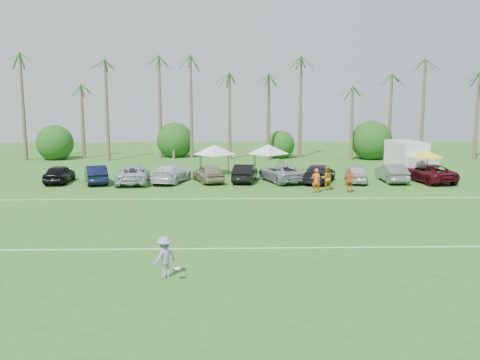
{
  "coord_description": "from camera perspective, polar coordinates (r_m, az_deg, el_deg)",
  "views": [
    {
      "loc": [
        -0.2,
        -21.71,
        6.9
      ],
      "look_at": [
        0.72,
        12.06,
        1.6
      ],
      "focal_mm": 40.0,
      "sensor_mm": 36.0,
      "label": 1
    }
  ],
  "objects": [
    {
      "name": "palm_tree_9",
      "position": [
        62.44,
        15.62,
        9.93
      ],
      "size": [
        2.4,
        2.4,
        9.9
      ],
      "color": "brown",
      "rests_on": "ground"
    },
    {
      "name": "sideline_player_a",
      "position": [
        38.93,
        8.13,
        -0.07
      ],
      "size": [
        0.67,
        0.47,
        1.76
      ],
      "primitive_type": "imported",
      "rotation": [
        0.0,
        0.0,
        3.07
      ],
      "color": "#F55B1B",
      "rests_on": "ground"
    },
    {
      "name": "parked_car_10",
      "position": [
        45.99,
        19.51,
        0.7
      ],
      "size": [
        3.36,
        5.66,
        1.48
      ],
      "primitive_type": "imported",
      "rotation": [
        0.0,
        0.0,
        3.32
      ],
      "color": "#4B0C15",
      "rests_on": "ground"
    },
    {
      "name": "bush_tree_1",
      "position": [
        61.2,
        -7.01,
        4.07
      ],
      "size": [
        4.0,
        4.0,
        4.0
      ],
      "color": "brown",
      "rests_on": "ground"
    },
    {
      "name": "bush_tree_2",
      "position": [
        61.24,
        4.26,
        4.11
      ],
      "size": [
        4.0,
        4.0,
        4.0
      ],
      "color": "brown",
      "rests_on": "ground"
    },
    {
      "name": "canopy_tent_right",
      "position": [
        48.11,
        3.02,
        3.83
      ],
      "size": [
        3.81,
        3.81,
        3.09
      ],
      "color": "black",
      "rests_on": "ground"
    },
    {
      "name": "palm_tree_6",
      "position": [
        59.9,
        2.51,
        11.12
      ],
      "size": [
        2.4,
        2.4,
        10.9
      ],
      "color": "brown",
      "rests_on": "ground"
    },
    {
      "name": "palm_tree_8",
      "position": [
        61.16,
        11.05,
        9.3
      ],
      "size": [
        2.4,
        2.4,
        8.9
      ],
      "color": "brown",
      "rests_on": "ground"
    },
    {
      "name": "parked_car_5",
      "position": [
        43.49,
        0.53,
        0.77
      ],
      "size": [
        2.32,
        4.68,
        1.48
      ],
      "primitive_type": "imported",
      "rotation": [
        0.0,
        0.0,
        2.97
      ],
      "color": "black",
      "rests_on": "ground"
    },
    {
      "name": "palm_tree_10",
      "position": [
        64.1,
        20.0,
        10.46
      ],
      "size": [
        2.4,
        2.4,
        10.9
      ],
      "color": "brown",
      "rests_on": "ground"
    },
    {
      "name": "market_umbrella",
      "position": [
        44.91,
        19.39,
        2.65
      ],
      "size": [
        2.4,
        2.4,
        2.67
      ],
      "color": "black",
      "rests_on": "ground"
    },
    {
      "name": "bush_tree_3",
      "position": [
        63.04,
        13.37,
        4.03
      ],
      "size": [
        4.0,
        4.0,
        4.0
      ],
      "color": "brown",
      "rests_on": "ground"
    },
    {
      "name": "palm_tree_4",
      "position": [
        59.83,
        -5.28,
        9.44
      ],
      "size": [
        2.4,
        2.4,
        8.9
      ],
      "color": "brown",
      "rests_on": "ground"
    },
    {
      "name": "palm_tree_0",
      "position": [
        63.57,
        -21.89,
        8.81
      ],
      "size": [
        2.4,
        2.4,
        8.9
      ],
      "color": "brown",
      "rests_on": "ground"
    },
    {
      "name": "parked_car_7",
      "position": [
        43.63,
        8.42,
        0.7
      ],
      "size": [
        3.65,
        5.48,
        1.48
      ],
      "primitive_type": "imported",
      "rotation": [
        0.0,
        0.0,
        2.8
      ],
      "color": "black",
      "rests_on": "ground"
    },
    {
      "name": "bush_tree_0",
      "position": [
        63.76,
        -18.75,
        3.86
      ],
      "size": [
        4.0,
        4.0,
        4.0
      ],
      "color": "brown",
      "rests_on": "ground"
    },
    {
      "name": "parked_car_1",
      "position": [
        44.27,
        -15.11,
        0.6
      ],
      "size": [
        2.86,
        4.74,
        1.48
      ],
      "primitive_type": "imported",
      "rotation": [
        0.0,
        0.0,
        3.45
      ],
      "color": "black",
      "rests_on": "ground"
    },
    {
      "name": "parked_car_6",
      "position": [
        43.6,
        4.46,
        0.76
      ],
      "size": [
        3.95,
        5.8,
        1.48
      ],
      "primitive_type": "imported",
      "rotation": [
        0.0,
        0.0,
        3.45
      ],
      "color": "#93999F",
      "rests_on": "ground"
    },
    {
      "name": "palm_tree_2",
      "position": [
        60.91,
        -12.97,
        10.87
      ],
      "size": [
        2.4,
        2.4,
        10.9
      ],
      "color": "brown",
      "rests_on": "ground"
    },
    {
      "name": "palm_tree_1",
      "position": [
        62.05,
        -17.54,
        9.85
      ],
      "size": [
        2.4,
        2.4,
        9.9
      ],
      "color": "brown",
      "rests_on": "ground"
    },
    {
      "name": "parked_car_0",
      "position": [
        45.33,
        -18.71,
        0.63
      ],
      "size": [
        1.84,
        4.37,
        1.48
      ],
      "primitive_type": "imported",
      "rotation": [
        0.0,
        0.0,
        3.16
      ],
      "color": "black",
      "rests_on": "ground"
    },
    {
      "name": "ground",
      "position": [
        22.78,
        -1.0,
        -8.72
      ],
      "size": [
        120.0,
        120.0,
        0.0
      ],
      "primitive_type": "plane",
      "color": "#2B651E",
      "rests_on": "ground"
    },
    {
      "name": "palm_tree_7",
      "position": [
        60.35,
        6.38,
        11.87
      ],
      "size": [
        2.4,
        2.4,
        11.9
      ],
      "color": "brown",
      "rests_on": "ground"
    },
    {
      "name": "sideline_player_c",
      "position": [
        39.41,
        11.64,
        -0.1
      ],
      "size": [
        1.08,
        0.77,
        1.7
      ],
      "primitive_type": "imported",
      "rotation": [
        0.0,
        0.0,
        2.74
      ],
      "color": "orange",
      "rests_on": "ground"
    },
    {
      "name": "parked_car_8",
      "position": [
        44.15,
        12.27,
        0.69
      ],
      "size": [
        2.56,
        4.59,
        1.48
      ],
      "primitive_type": "imported",
      "rotation": [
        0.0,
        0.0,
        2.94
      ],
      "color": "silver",
      "rests_on": "ground"
    },
    {
      "name": "field_lines",
      "position": [
        30.5,
        -1.15,
        -4.15
      ],
      "size": [
        80.0,
        12.1,
        0.01
      ],
      "color": "white",
      "rests_on": "ground"
    },
    {
      "name": "parked_car_3",
      "position": [
        43.54,
        -7.36,
        0.71
      ],
      "size": [
        3.33,
        5.45,
        1.48
      ],
      "primitive_type": "imported",
      "rotation": [
        0.0,
        0.0,
        2.87
      ],
      "color": "white",
      "rests_on": "ground"
    },
    {
      "name": "canopy_tent_left",
      "position": [
        47.64,
        -2.76,
        3.79
      ],
      "size": [
        3.83,
        3.83,
        3.1
      ],
      "color": "black",
      "rests_on": "ground"
    },
    {
      "name": "palm_tree_3",
      "position": [
        60.3,
        -9.19,
        11.81
      ],
      "size": [
        2.4,
        2.4,
        11.9
      ],
      "color": "brown",
      "rests_on": "ground"
    },
    {
      "name": "box_truck",
      "position": [
        49.22,
        17.69,
        2.3
      ],
      "size": [
        3.06,
        6.02,
        2.96
      ],
      "rotation": [
        0.0,
        0.0,
        0.16
      ],
      "color": "silver",
      "rests_on": "ground"
    },
    {
      "name": "frisbee_player",
      "position": [
        20.89,
        -8.05,
        -8.15
      ],
      "size": [
        1.24,
        1.15,
        1.61
      ],
      "rotation": [
        0.0,
        0.0,
        3.9
      ],
      "color": "#9285BD",
      "rests_on": "ground"
    },
    {
      "name": "sideline_player_b",
      "position": [
        40.18,
        9.23,
        0.21
      ],
      "size": [
        0.91,
        0.73,
        1.79
      ],
      "primitive_type": "imported",
      "rotation": [
        0.0,
        0.0,
        3.2
      ],
      "color": "orange",
      "rests_on": "ground"
    },
    {
      "name": "parked_car_9",
      "position": [
        45.14,
        15.9,
        0.73
      ],
      "size": [
        1.57,
        4.48,
        1.48
      ],
      "primitive_type": "imported",
      "rotation": [
        0.0,
        0.0,
        3.14
      ],
      "color": "slate",
      "rests_on": "ground"
    },
    {
      "name": "parked_car_2",
      "position": [
        43.52,
        -11.33,
        0.6
      ],
      "size": [
        2.83,
        5.47,
        1.48
      ],
      "primitive_type": "imported",
      "rotation": [
        0.0,
        0.0,
        3.22
      ],
      "color": "#B4B9C4",
      "rests_on": "ground"
    },
    {
      "name": "parked_car_4",
      "position": [
        43.37,
        -3.42,
        0.73
      ],
      "size": [
        3.02,
        4.66,
        1.48
      ],
      "primitive_type": "imported",
      "rotation": [
        0.0,
        0.0,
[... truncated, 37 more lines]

